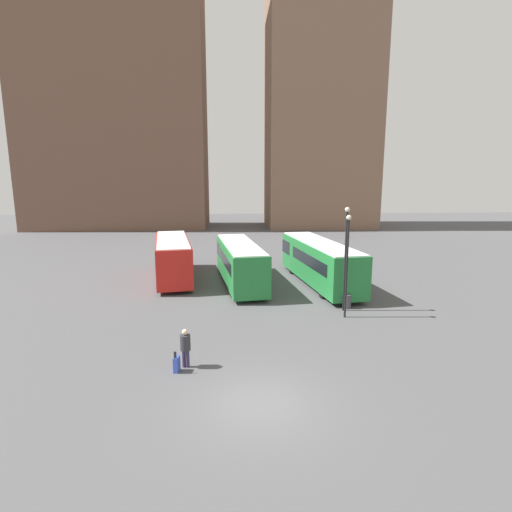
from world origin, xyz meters
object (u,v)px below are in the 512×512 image
at_px(bus_2, 319,261).
at_px(lamp_post_1, 347,258).
at_px(bus_1, 240,262).
at_px(suitcase, 177,364).
at_px(trash_bin, 347,301).
at_px(traveler, 185,345).
at_px(lamp_post_0, 346,251).
at_px(bus_0, 173,257).

distance_m(bus_2, lamp_post_1, 7.84).
height_order(bus_1, suitcase, bus_1).
relative_size(bus_1, trash_bin, 12.54).
relative_size(traveler, lamp_post_0, 0.27).
relative_size(bus_1, suitcase, 11.44).
relative_size(bus_0, trash_bin, 12.13).
bearing_deg(suitcase, lamp_post_0, -39.97).
xyz_separation_m(bus_2, trash_bin, (0.49, -6.01, -1.32)).
bearing_deg(traveler, lamp_post_0, -40.49).
height_order(lamp_post_1, trash_bin, lamp_post_1).
height_order(bus_1, bus_2, bus_2).
relative_size(bus_2, traveler, 7.15).
bearing_deg(bus_2, lamp_post_0, 173.28).
relative_size(bus_2, suitcase, 12.86).
xyz_separation_m(traveler, suitcase, (-0.33, -0.40, -0.67)).
height_order(bus_2, traveler, bus_2).
bearing_deg(trash_bin, bus_1, 135.96).
bearing_deg(lamp_post_0, lamp_post_1, -101.64).
relative_size(lamp_post_1, trash_bin, 6.90).
xyz_separation_m(bus_2, lamp_post_1, (-0.10, -7.65, 1.69)).
distance_m(lamp_post_0, lamp_post_1, 1.22).
distance_m(traveler, trash_bin, 11.63).
relative_size(traveler, trash_bin, 1.97).
bearing_deg(traveler, bus_2, -21.50).
xyz_separation_m(traveler, trash_bin, (8.99, 7.35, -0.57)).
bearing_deg(lamp_post_1, suitcase, -145.06).
distance_m(suitcase, lamp_post_0, 12.02).
relative_size(bus_1, lamp_post_1, 1.82).
bearing_deg(lamp_post_0, suitcase, -140.96).
bearing_deg(trash_bin, lamp_post_0, -126.98).
xyz_separation_m(bus_1, lamp_post_1, (5.85, -7.86, 1.75)).
height_order(bus_0, bus_2, bus_0).
relative_size(bus_2, lamp_post_1, 2.04).
distance_m(bus_2, trash_bin, 6.18).
bearing_deg(bus_2, bus_1, 80.03).
xyz_separation_m(traveler, lamp_post_1, (8.40, 5.71, 2.44)).
distance_m(suitcase, lamp_post_1, 11.10).
height_order(suitcase, trash_bin, suitcase).
xyz_separation_m(bus_1, trash_bin, (6.44, -6.22, -1.27)).
height_order(bus_2, suitcase, bus_2).
bearing_deg(traveler, trash_bin, -39.77).
height_order(bus_1, trash_bin, bus_1).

